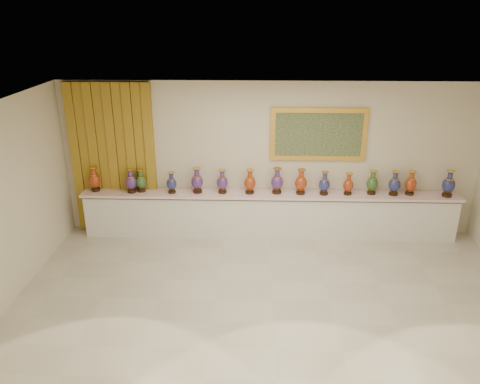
{
  "coord_description": "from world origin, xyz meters",
  "views": [
    {
      "loc": [
        -0.3,
        -6.13,
        4.23
      ],
      "look_at": [
        -0.56,
        1.7,
        1.14
      ],
      "focal_mm": 35.0,
      "sensor_mm": 36.0,
      "label": 1
    }
  ],
  "objects_px": {
    "counter": "(269,215)",
    "vase_2": "(141,182)",
    "vase_1": "(131,182)",
    "vase_0": "(95,180)"
  },
  "relations": [
    {
      "from": "vase_1",
      "to": "counter",
      "type": "bearing_deg",
      "value": 0.89
    },
    {
      "from": "counter",
      "to": "vase_1",
      "type": "height_order",
      "value": "vase_1"
    },
    {
      "from": "counter",
      "to": "vase_2",
      "type": "bearing_deg",
      "value": 179.8
    },
    {
      "from": "vase_1",
      "to": "vase_2",
      "type": "xyz_separation_m",
      "value": [
        0.18,
        0.05,
        -0.01
      ]
    },
    {
      "from": "counter",
      "to": "vase_1",
      "type": "bearing_deg",
      "value": -179.11
    },
    {
      "from": "vase_0",
      "to": "vase_2",
      "type": "xyz_separation_m",
      "value": [
        0.9,
        -0.0,
        -0.02
      ]
    },
    {
      "from": "counter",
      "to": "vase_2",
      "type": "distance_m",
      "value": 2.58
    },
    {
      "from": "counter",
      "to": "vase_0",
      "type": "bearing_deg",
      "value": 179.78
    },
    {
      "from": "counter",
      "to": "vase_2",
      "type": "relative_size",
      "value": 16.12
    },
    {
      "from": "counter",
      "to": "vase_0",
      "type": "relative_size",
      "value": 14.87
    }
  ]
}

